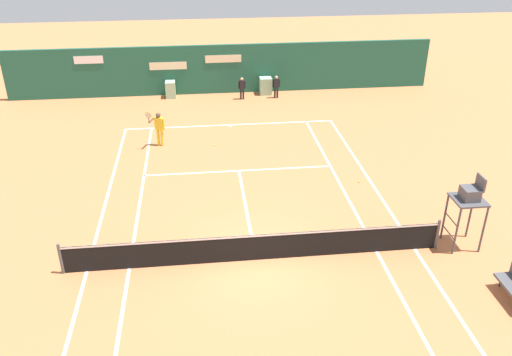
% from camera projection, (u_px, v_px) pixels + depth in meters
% --- Properties ---
extents(ground_plane, '(80.00, 80.00, 0.01)m').
position_uv_depth(ground_plane, '(254.00, 249.00, 17.50)').
color(ground_plane, '#C67042').
extents(tennis_net, '(12.10, 0.10, 1.07)m').
position_uv_depth(tennis_net, '(256.00, 247.00, 16.76)').
color(tennis_net, '#4C4C51').
rests_on(tennis_net, ground_plane).
extents(sponsor_back_wall, '(25.00, 1.02, 2.89)m').
position_uv_depth(sponsor_back_wall, '(223.00, 70.00, 31.30)').
color(sponsor_back_wall, '#1E5642').
rests_on(sponsor_back_wall, ground_plane).
extents(umpire_chair, '(1.00, 1.00, 2.57)m').
position_uv_depth(umpire_chair, '(469.00, 199.00, 16.93)').
color(umpire_chair, '#47474C').
rests_on(umpire_chair, ground_plane).
extents(player_on_baseline, '(0.81, 0.67, 1.86)m').
position_uv_depth(player_on_baseline, '(159.00, 126.00, 24.54)').
color(player_on_baseline, yellow).
rests_on(player_on_baseline, ground_plane).
extents(ball_kid_right_post, '(0.44, 0.20, 1.33)m').
position_uv_depth(ball_kid_right_post, '(276.00, 85.00, 30.72)').
color(ball_kid_right_post, black).
rests_on(ball_kid_right_post, ground_plane).
extents(ball_kid_left_post, '(0.43, 0.20, 1.30)m').
position_uv_depth(ball_kid_left_post, '(242.00, 87.00, 30.53)').
color(ball_kid_left_post, black).
rests_on(ball_kid_left_post, ground_plane).
extents(tennis_ball_near_service_line, '(0.07, 0.07, 0.07)m').
position_uv_depth(tennis_ball_near_service_line, '(214.00, 145.00, 24.95)').
color(tennis_ball_near_service_line, '#CCE033').
rests_on(tennis_ball_near_service_line, ground_plane).
extents(tennis_ball_mid_court, '(0.07, 0.07, 0.07)m').
position_uv_depth(tennis_ball_mid_court, '(359.00, 182.00, 21.67)').
color(tennis_ball_mid_court, '#CCE033').
rests_on(tennis_ball_mid_court, ground_plane).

